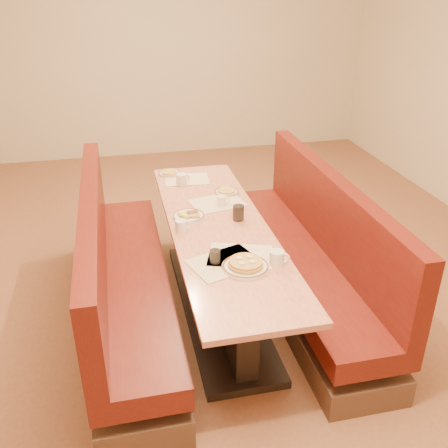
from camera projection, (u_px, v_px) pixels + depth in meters
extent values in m
plane|color=#9E6647|center=(219.00, 309.00, 3.98)|extent=(8.00, 8.00, 0.00)
cube|color=beige|center=(157.00, 55.00, 6.83)|extent=(6.00, 0.04, 2.80)
cube|color=black|center=(219.00, 306.00, 3.96)|extent=(0.55, 1.88, 0.06)
cube|color=black|center=(219.00, 271.00, 3.82)|extent=(0.15, 1.75, 0.71)
cube|color=#E68E6A|center=(218.00, 228.00, 3.65)|extent=(0.70, 2.50, 0.04)
cube|color=#4C3326|center=(132.00, 310.00, 3.80)|extent=(0.55, 2.50, 0.20)
cube|color=#581B0F|center=(129.00, 280.00, 3.68)|extent=(0.55, 2.50, 0.16)
cube|color=#581B0F|center=(93.00, 238.00, 3.46)|extent=(0.12, 2.50, 0.60)
cube|color=#4C3326|center=(300.00, 288.00, 4.06)|extent=(0.55, 2.50, 0.20)
cube|color=#581B0F|center=(302.00, 259.00, 3.94)|extent=(0.55, 2.50, 0.16)
cube|color=#581B0F|center=(332.00, 214.00, 3.81)|extent=(0.12, 2.50, 0.60)
cube|color=beige|center=(225.00, 263.00, 3.16)|extent=(0.51, 0.44, 0.00)
cube|color=beige|center=(240.00, 255.00, 3.24)|extent=(0.49, 0.42, 0.00)
cube|color=beige|center=(187.00, 179.00, 4.44)|extent=(0.41, 0.32, 0.00)
cube|color=beige|center=(217.00, 203.00, 3.98)|extent=(0.46, 0.39, 0.00)
cylinder|color=silver|center=(246.00, 267.00, 3.10)|extent=(0.30, 0.30, 0.02)
torus|color=brown|center=(246.00, 266.00, 3.10)|extent=(0.29, 0.29, 0.01)
cylinder|color=gold|center=(246.00, 264.00, 3.09)|extent=(0.22, 0.22, 0.02)
cylinder|color=gold|center=(246.00, 262.00, 3.08)|extent=(0.21, 0.21, 0.02)
cylinder|color=beige|center=(249.00, 257.00, 3.11)|extent=(0.04, 0.04, 0.01)
cylinder|color=beige|center=(239.00, 258.00, 3.10)|extent=(0.04, 0.04, 0.01)
cylinder|color=beige|center=(242.00, 263.00, 3.04)|extent=(0.04, 0.04, 0.01)
cylinder|color=beige|center=(252.00, 262.00, 3.06)|extent=(0.04, 0.04, 0.01)
cylinder|color=silver|center=(188.00, 216.00, 3.76)|extent=(0.24, 0.24, 0.02)
torus|color=brown|center=(188.00, 215.00, 3.75)|extent=(0.24, 0.24, 0.01)
ellipsoid|color=yellow|center=(183.00, 214.00, 3.73)|extent=(0.06, 0.06, 0.03)
ellipsoid|color=yellow|center=(186.00, 216.00, 3.70)|extent=(0.05, 0.05, 0.03)
ellipsoid|color=yellow|center=(181.00, 213.00, 3.76)|extent=(0.05, 0.05, 0.03)
cylinder|color=brown|center=(192.00, 213.00, 3.76)|extent=(0.09, 0.02, 0.02)
cylinder|color=brown|center=(192.00, 211.00, 3.79)|extent=(0.09, 0.02, 0.02)
cube|color=gold|center=(195.00, 216.00, 3.72)|extent=(0.08, 0.06, 0.02)
cylinder|color=silver|center=(226.00, 192.00, 4.16)|extent=(0.21, 0.21, 0.02)
torus|color=brown|center=(226.00, 192.00, 4.16)|extent=(0.20, 0.20, 0.01)
cylinder|color=gold|center=(227.00, 191.00, 4.16)|extent=(0.14, 0.14, 0.02)
ellipsoid|color=yellow|center=(223.00, 189.00, 4.16)|extent=(0.04, 0.04, 0.02)
cylinder|color=silver|center=(170.00, 174.00, 4.55)|extent=(0.21, 0.21, 0.02)
torus|color=brown|center=(170.00, 173.00, 4.55)|extent=(0.21, 0.21, 0.01)
cylinder|color=gold|center=(170.00, 172.00, 4.54)|extent=(0.15, 0.15, 0.02)
ellipsoid|color=yellow|center=(167.00, 171.00, 4.55)|extent=(0.04, 0.04, 0.02)
cylinder|color=silver|center=(277.00, 258.00, 3.12)|extent=(0.09, 0.09, 0.10)
torus|color=silver|center=(285.00, 258.00, 3.12)|extent=(0.07, 0.03, 0.07)
cylinder|color=black|center=(277.00, 252.00, 3.10)|extent=(0.08, 0.08, 0.01)
cylinder|color=silver|center=(181.00, 226.00, 3.53)|extent=(0.08, 0.08, 0.09)
torus|color=silver|center=(187.00, 225.00, 3.55)|extent=(0.06, 0.02, 0.06)
cylinder|color=black|center=(181.00, 221.00, 3.51)|extent=(0.07, 0.07, 0.01)
cylinder|color=silver|center=(222.00, 201.00, 3.94)|extent=(0.07, 0.07, 0.08)
torus|color=silver|center=(226.00, 201.00, 3.94)|extent=(0.06, 0.03, 0.06)
cylinder|color=black|center=(222.00, 197.00, 3.92)|extent=(0.06, 0.06, 0.01)
cylinder|color=silver|center=(181.00, 179.00, 4.32)|extent=(0.09, 0.09, 0.10)
torus|color=silver|center=(186.00, 178.00, 4.34)|extent=(0.07, 0.04, 0.07)
cylinder|color=black|center=(181.00, 175.00, 4.30)|extent=(0.08, 0.08, 0.01)
cylinder|color=black|center=(215.00, 257.00, 3.14)|extent=(0.06, 0.06, 0.09)
cylinder|color=silver|center=(215.00, 257.00, 3.14)|extent=(0.07, 0.07, 0.09)
cylinder|color=black|center=(238.00, 213.00, 3.69)|extent=(0.08, 0.08, 0.11)
cylinder|color=silver|center=(238.00, 213.00, 3.69)|extent=(0.08, 0.08, 0.12)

